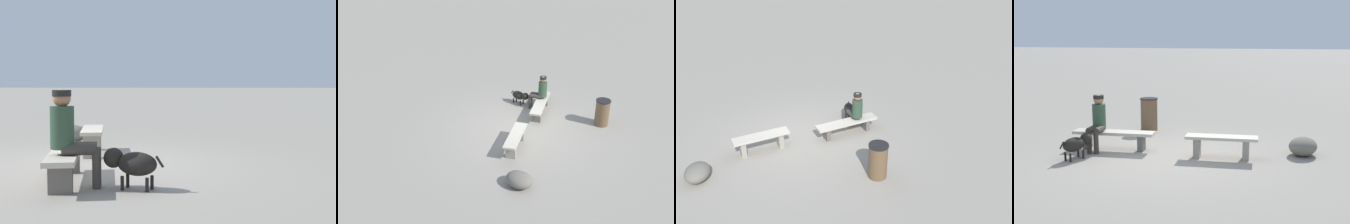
{
  "view_description": "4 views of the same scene",
  "coord_description": "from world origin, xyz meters",
  "views": [
    {
      "loc": [
        7.32,
        1.42,
        1.33
      ],
      "look_at": [
        -0.61,
        1.19,
        0.82
      ],
      "focal_mm": 49.26,
      "sensor_mm": 36.0,
      "label": 1
    },
    {
      "loc": [
        -10.61,
        -4.21,
        6.61
      ],
      "look_at": [
        -0.43,
        0.41,
        0.74
      ],
      "focal_mm": 43.0,
      "sensor_mm": 36.0,
      "label": 2
    },
    {
      "loc": [
        -1.56,
        -8.55,
        5.27
      ],
      "look_at": [
        1.33,
        0.27,
        0.54
      ],
      "focal_mm": 37.29,
      "sensor_mm": 36.0,
      "label": 3
    },
    {
      "loc": [
        -3.17,
        8.01,
        2.47
      ],
      "look_at": [
        -0.05,
        -0.97,
        0.8
      ],
      "focal_mm": 44.31,
      "sensor_mm": 36.0,
      "label": 4
    }
  ],
  "objects": [
    {
      "name": "ground",
      "position": [
        0.0,
        0.0,
        -0.03
      ],
      "size": [
        210.0,
        210.0,
        0.06
      ],
      "primitive_type": "cube",
      "color": "gray"
    },
    {
      "name": "seated_person",
      "position": [
        1.61,
        0.03,
        0.71
      ],
      "size": [
        0.37,
        0.63,
        1.25
      ],
      "rotation": [
        0.0,
        0.0,
        0.15
      ],
      "color": "#2D4733",
      "rests_on": "ground"
    },
    {
      "name": "bench_left",
      "position": [
        -1.18,
        -0.23,
        0.33
      ],
      "size": [
        1.55,
        0.61,
        0.48
      ],
      "rotation": [
        0.0,
        0.0,
        0.15
      ],
      "color": "gray",
      "rests_on": "ground"
    },
    {
      "name": "boulder",
      "position": [
        -2.79,
        -1.03,
        0.2
      ],
      "size": [
        0.72,
        0.84,
        0.39
      ],
      "primitive_type": "ellipsoid",
      "rotation": [
        0.0,
        0.0,
        2.95
      ],
      "color": "#6B665B",
      "rests_on": "ground"
    },
    {
      "name": "dog",
      "position": [
        1.66,
        0.8,
        0.33
      ],
      "size": [
        0.45,
        0.78,
        0.51
      ],
      "rotation": [
        0.0,
        0.0,
        4.4
      ],
      "color": "black",
      "rests_on": "ground"
    },
    {
      "name": "trash_bin",
      "position": [
        1.36,
        -2.25,
        0.45
      ],
      "size": [
        0.49,
        0.49,
        0.89
      ],
      "color": "brown",
      "rests_on": "ground"
    },
    {
      "name": "bench_right",
      "position": [
        1.29,
        -0.12,
        0.32
      ],
      "size": [
        1.9,
        0.66,
        0.43
      ],
      "rotation": [
        0.0,
        0.0,
        0.15
      ],
      "color": "#605B56",
      "rests_on": "ground"
    }
  ]
}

